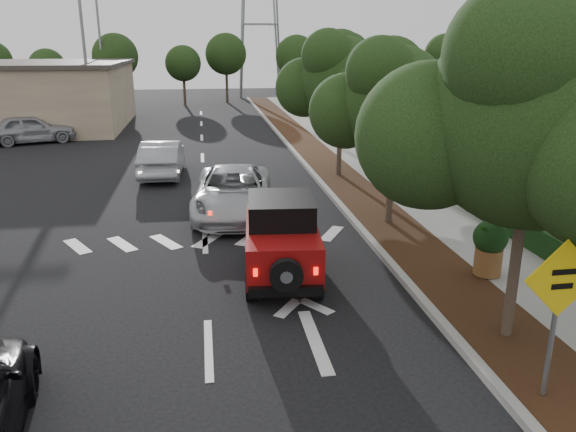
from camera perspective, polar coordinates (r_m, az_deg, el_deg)
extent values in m
plane|color=black|center=(10.73, -8.07, -13.21)|extent=(120.00, 120.00, 0.00)
cube|color=#9E9B93|center=(22.39, 3.27, 3.47)|extent=(0.20, 70.00, 0.15)
cube|color=black|center=(22.61, 5.75, 3.52)|extent=(1.80, 70.00, 0.12)
cube|color=gray|center=(23.15, 10.32, 3.65)|extent=(2.00, 70.00, 0.12)
cube|color=black|center=(23.56, 13.60, 4.53)|extent=(0.80, 70.00, 0.80)
cylinder|color=black|center=(14.47, -3.71, -3.16)|extent=(0.32, 0.75, 0.73)
cylinder|color=black|center=(14.53, 1.93, -3.05)|extent=(0.32, 0.75, 0.73)
cylinder|color=black|center=(12.34, -3.71, -6.91)|extent=(0.32, 0.75, 0.73)
cylinder|color=black|center=(12.41, 2.94, -6.74)|extent=(0.32, 0.75, 0.73)
cube|color=maroon|center=(13.23, -0.66, -2.80)|extent=(1.94, 3.52, 0.92)
cube|color=black|center=(13.25, -0.73, 0.65)|extent=(1.68, 1.99, 0.59)
cube|color=maroon|center=(14.47, -0.92, -1.33)|extent=(1.53, 1.07, 0.75)
cube|color=black|center=(11.76, -0.21, -7.65)|extent=(1.57, 0.30, 0.20)
cylinder|color=black|center=(11.47, -0.18, -6.06)|extent=(0.71, 0.26, 0.70)
cube|color=#FF190C|center=(11.62, -3.33, -5.77)|extent=(0.09, 0.04, 0.16)
cube|color=#FF190C|center=(11.69, 2.85, -5.62)|extent=(0.09, 0.04, 0.16)
imported|color=#B1B4B9|center=(18.30, -5.56, 2.45)|extent=(2.93, 5.58, 1.50)
imported|color=#97989E|center=(24.19, -12.66, 5.75)|extent=(1.74, 4.57, 1.49)
imported|color=#9A9BA1|center=(34.46, -24.69, 8.04)|extent=(5.00, 3.33, 1.58)
cylinder|color=slate|center=(9.49, 25.36, -10.08)|extent=(0.08, 0.08, 2.37)
cube|color=yellow|center=(9.15, 26.11, -5.74)|extent=(1.22, 0.04, 1.22)
cube|color=black|center=(9.09, 26.28, -5.13)|extent=(0.38, 0.02, 0.08)
cube|color=black|center=(9.18, 26.10, -6.44)|extent=(0.34, 0.02, 0.08)
cylinder|color=brown|center=(14.10, 19.64, -4.36)|extent=(0.68, 0.68, 0.64)
sphere|color=black|center=(13.90, 19.89, -2.03)|extent=(0.80, 0.80, 0.80)
imported|color=black|center=(13.87, 19.93, -1.67)|extent=(0.71, 0.63, 0.75)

